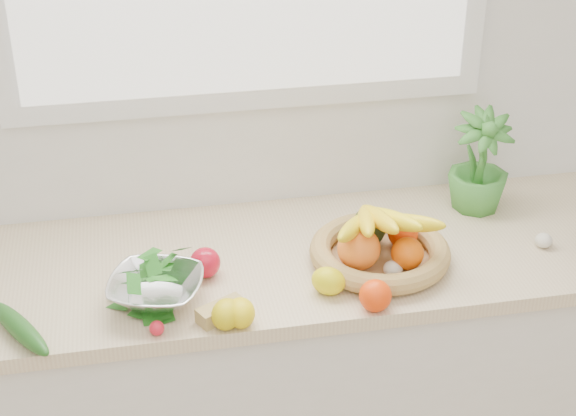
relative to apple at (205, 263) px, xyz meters
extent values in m
cube|color=white|center=(0.17, 0.36, 0.41)|extent=(4.50, 0.02, 2.70)
cube|color=silver|center=(0.17, 0.06, -0.51)|extent=(2.20, 0.58, 0.86)
cube|color=beige|center=(0.17, 0.06, -0.06)|extent=(2.24, 0.62, 0.04)
sphere|color=#FF3F08|center=(0.38, -0.22, 0.00)|extent=(0.08, 0.08, 0.08)
ellipsoid|color=yellow|center=(0.06, -0.22, -0.01)|extent=(0.07, 0.09, 0.07)
ellipsoid|color=#D3BA0B|center=(0.02, -0.22, 0.00)|extent=(0.10, 0.11, 0.07)
ellipsoid|color=yellow|center=(0.29, -0.13, 0.00)|extent=(0.11, 0.11, 0.07)
sphere|color=red|center=(0.00, 0.00, 0.00)|extent=(0.09, 0.09, 0.08)
cube|color=tan|center=(0.02, -0.19, -0.02)|extent=(0.13, 0.10, 0.04)
ellipsoid|color=beige|center=(0.89, -0.03, -0.02)|extent=(0.05, 0.05, 0.04)
ellipsoid|color=silver|center=(0.56, 0.10, -0.02)|extent=(0.06, 0.06, 0.04)
ellipsoid|color=silver|center=(0.46, -0.09, -0.02)|extent=(0.06, 0.06, 0.04)
ellipsoid|color=#1D5218|center=(-0.44, -0.17, -0.01)|extent=(0.17, 0.25, 0.05)
sphere|color=red|center=(-0.14, -0.22, -0.02)|extent=(0.04, 0.04, 0.03)
imported|color=#3D8831|center=(0.80, 0.21, 0.10)|extent=(0.18, 0.18, 0.31)
cylinder|color=tan|center=(0.45, -0.02, -0.03)|extent=(0.34, 0.34, 0.01)
torus|color=tan|center=(0.45, -0.02, -0.01)|extent=(0.40, 0.40, 0.06)
sphere|color=orange|center=(0.38, -0.05, 0.03)|extent=(0.12, 0.12, 0.11)
sphere|color=#ED5D07|center=(0.50, -0.08, 0.01)|extent=(0.09, 0.09, 0.08)
sphere|color=#F64307|center=(0.52, 0.02, 0.01)|extent=(0.09, 0.09, 0.08)
ellipsoid|color=#1E3015|center=(0.44, 0.05, 0.03)|extent=(0.10, 0.10, 0.11)
ellipsoid|color=yellow|center=(0.37, -0.03, 0.08)|extent=(0.16, 0.23, 0.10)
ellipsoid|color=yellow|center=(0.40, -0.03, 0.09)|extent=(0.09, 0.25, 0.10)
ellipsoid|color=yellow|center=(0.44, -0.03, 0.10)|extent=(0.07, 0.24, 0.10)
ellipsoid|color=yellow|center=(0.47, -0.03, 0.09)|extent=(0.14, 0.24, 0.10)
ellipsoid|color=yellow|center=(0.50, -0.03, 0.08)|extent=(0.20, 0.20, 0.10)
cylinder|color=white|center=(-0.13, -0.10, -0.03)|extent=(0.11, 0.11, 0.02)
imported|color=white|center=(-0.13, -0.10, 0.01)|extent=(0.28, 0.28, 0.05)
ellipsoid|color=#2A6F1B|center=(-0.13, -0.10, 0.05)|extent=(0.21, 0.21, 0.07)
camera|label=1|loc=(-0.15, -1.86, 1.19)|focal=55.00mm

